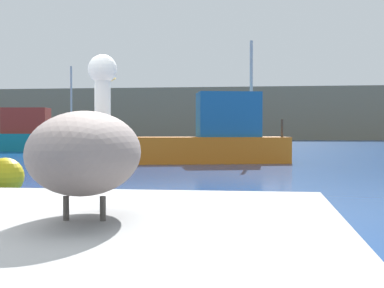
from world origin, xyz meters
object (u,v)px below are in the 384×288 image
fishing_boat_orange (209,138)px  fishing_boat_teal (35,136)px  mooring_buoy (5,176)px  pelican (87,150)px

fishing_boat_orange → fishing_boat_teal: 16.38m
fishing_boat_orange → fishing_boat_teal: (-11.96, 11.19, -0.02)m
mooring_buoy → fishing_boat_teal: bearing=112.0°
mooring_buoy → fishing_boat_orange: bearing=75.8°
pelican → mooring_buoy: size_ratio=1.79×
fishing_boat_teal → mooring_buoy: size_ratio=9.67×
pelican → fishing_boat_teal: size_ratio=0.19×
fishing_boat_orange → fishing_boat_teal: size_ratio=1.01×
mooring_buoy → pelican: bearing=-61.3°
fishing_boat_orange → mooring_buoy: bearing=-117.8°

